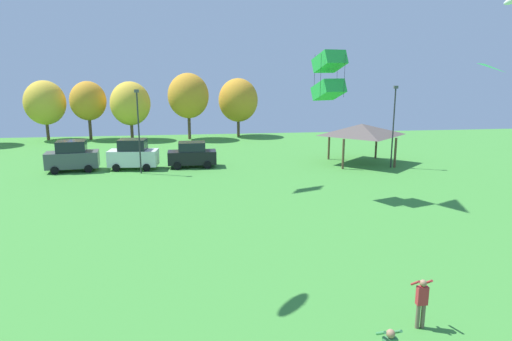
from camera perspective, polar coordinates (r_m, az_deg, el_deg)
name	(u,v)px	position (r m, az deg, el deg)	size (l,w,h in m)	color
person_standing_mid_field	(422,300)	(16.43, 20.00, -14.97)	(0.52, 0.51, 1.77)	brown
kite_flying_5	(329,76)	(29.87, 9.13, 11.62)	(2.10, 2.23, 3.18)	green
kite_flying_8	(505,86)	(35.81, 28.72, 9.20)	(2.98, 3.05, 0.66)	green
parked_car_leftmost	(72,156)	(41.06, -21.99, 1.66)	(4.38, 2.45, 2.58)	#4C5156
parked_car_second_from_left	(133,155)	(40.20, -15.10, 1.93)	(4.22, 2.34, 2.59)	silver
parked_car_third_from_left	(192,155)	(40.05, -8.00, 1.97)	(4.17, 2.01, 2.22)	black
park_pavilion	(362,130)	(42.07, 13.07, 5.01)	(6.03, 5.55, 3.60)	brown
light_post_0	(139,127)	(37.98, -14.46, 5.26)	(0.36, 0.20, 6.81)	#2D2D33
light_post_1	(394,123)	(40.79, 16.81, 5.75)	(0.36, 0.20, 7.02)	#2D2D33
treeline_tree_1	(45,103)	(60.10, -24.89, 7.69)	(4.76, 4.76, 7.09)	brown
treeline_tree_2	(88,101)	(58.55, -20.26, 8.16)	(4.23, 4.23, 6.99)	brown
treeline_tree_3	(130,104)	(56.74, -15.44, 8.07)	(4.71, 4.71, 6.96)	brown
treeline_tree_4	(188,96)	(55.90, -8.46, 9.21)	(4.89, 4.89, 7.93)	brown
treeline_tree_5	(238,100)	(57.88, -2.24, 8.78)	(4.92, 4.92, 7.27)	brown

